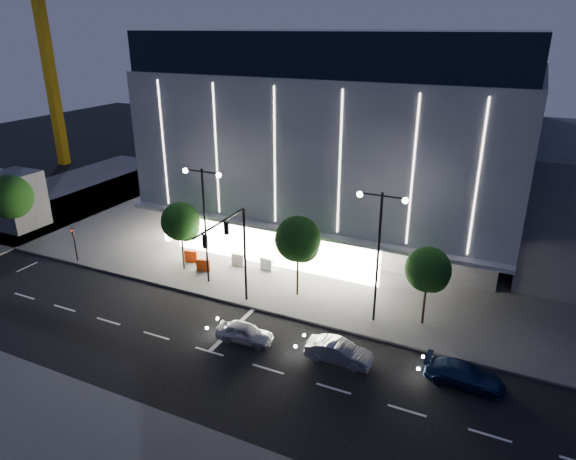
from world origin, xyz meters
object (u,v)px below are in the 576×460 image
(street_lamp_west, at_px, (204,210))
(car_second, at_px, (339,352))
(traffic_mast, at_px, (233,244))
(car_lead, at_px, (245,333))
(barrier_c, at_px, (203,265))
(street_lamp_east, at_px, (379,239))
(barrier_d, at_px, (266,264))
(tower_crane, at_px, (45,8))
(car_third, at_px, (464,375))
(tree_right, at_px, (428,272))
(tree_mid, at_px, (298,241))
(tree_left, at_px, (181,224))
(barrier_a, at_px, (191,256))
(ped_signal_far, at_px, (74,241))
(barrier_b, at_px, (238,260))

(street_lamp_west, height_order, car_second, street_lamp_west)
(traffic_mast, bearing_deg, car_second, -16.00)
(car_lead, bearing_deg, barrier_c, 43.56)
(street_lamp_east, xyz_separation_m, barrier_c, (-14.36, 1.33, -5.31))
(traffic_mast, xyz_separation_m, barrier_d, (-0.90, 6.29, -4.38))
(tower_crane, distance_m, car_third, 65.96)
(barrier_d, bearing_deg, tree_right, -2.89)
(street_lamp_west, relative_size, tree_mid, 1.46)
(street_lamp_west, relative_size, tree_left, 1.57)
(tree_right, xyz_separation_m, barrier_c, (-17.39, 0.31, -3.23))
(tree_right, xyz_separation_m, car_third, (3.28, -5.11, -3.26))
(street_lamp_west, bearing_deg, barrier_d, 49.47)
(street_lamp_east, height_order, barrier_a, street_lamp_east)
(car_lead, height_order, barrier_c, car_lead)
(tree_right, bearing_deg, ped_signal_far, -174.86)
(car_lead, bearing_deg, car_second, -89.26)
(street_lamp_west, xyz_separation_m, tower_crane, (-37.92, 22.00, 14.55))
(car_lead, bearing_deg, tower_crane, 53.49)
(street_lamp_west, relative_size, car_third, 2.11)
(tree_left, relative_size, car_second, 1.46)
(tree_right, height_order, barrier_d, tree_right)
(ped_signal_far, bearing_deg, tower_crane, 137.80)
(tree_right, relative_size, car_second, 1.41)
(street_lamp_west, bearing_deg, car_third, -11.95)
(ped_signal_far, bearing_deg, car_third, -4.72)
(barrier_d, bearing_deg, street_lamp_east, -11.61)
(ped_signal_far, bearing_deg, traffic_mast, -4.15)
(street_lamp_east, xyz_separation_m, tree_mid, (-5.97, 1.02, -1.62))
(street_lamp_east, relative_size, tree_mid, 1.46)
(car_third, relative_size, barrier_c, 3.89)
(tower_crane, relative_size, barrier_b, 29.09)
(barrier_a, bearing_deg, tree_left, -89.95)
(barrier_d, bearing_deg, car_lead, -61.87)
(car_second, bearing_deg, car_third, -83.04)
(car_lead, distance_m, barrier_d, 9.82)
(car_second, bearing_deg, car_lead, 94.23)
(barrier_a, distance_m, barrier_c, 2.11)
(street_lamp_west, height_order, barrier_b, street_lamp_west)
(tree_left, height_order, barrier_c, tree_left)
(ped_signal_far, height_order, tree_right, tree_right)
(tower_crane, xyz_separation_m, barrier_c, (36.56, -20.67, -19.86))
(car_second, bearing_deg, traffic_mast, 72.91)
(tree_right, distance_m, car_third, 6.89)
(tree_mid, height_order, barrier_c, tree_mid)
(street_lamp_east, bearing_deg, car_lead, -139.59)
(tower_crane, height_order, tree_left, tower_crane)
(car_second, bearing_deg, barrier_c, 63.95)
(street_lamp_east, relative_size, car_lead, 2.48)
(tree_mid, relative_size, car_lead, 1.69)
(ped_signal_far, distance_m, car_lead, 18.90)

